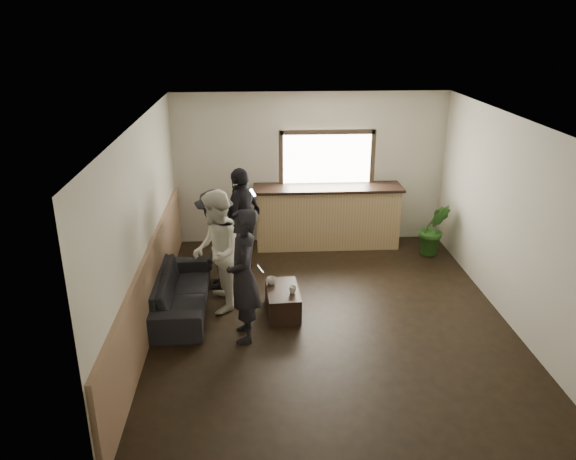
{
  "coord_description": "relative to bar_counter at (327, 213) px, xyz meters",
  "views": [
    {
      "loc": [
        -1.0,
        -7.03,
        4.06
      ],
      "look_at": [
        -0.56,
        0.4,
        1.2
      ],
      "focal_mm": 35.0,
      "sensor_mm": 36.0,
      "label": 1
    }
  ],
  "objects": [
    {
      "name": "cup_b",
      "position": [
        -0.81,
        -2.63,
        -0.23
      ],
      "size": [
        0.15,
        0.15,
        0.1
      ],
      "primitive_type": "imported",
      "rotation": [
        0.0,
        0.0,
        5.26
      ],
      "color": "silver",
      "rests_on": "coffee_table"
    },
    {
      "name": "person_b",
      "position": [
        -1.88,
        -2.33,
        0.26
      ],
      "size": [
        0.74,
        0.92,
        1.79
      ],
      "rotation": [
        0.0,
        0.0,
        -1.5
      ],
      "color": "silver",
      "rests_on": "ground"
    },
    {
      "name": "sofa",
      "position": [
        -2.45,
        -2.35,
        -0.35
      ],
      "size": [
        0.82,
        2.02,
        0.58
      ],
      "primitive_type": "imported",
      "rotation": [
        0.0,
        0.0,
        1.59
      ],
      "color": "black",
      "rests_on": "ground"
    },
    {
      "name": "person_a",
      "position": [
        -1.49,
        -3.16,
        0.26
      ],
      "size": [
        0.51,
        0.7,
        1.81
      ],
      "rotation": [
        0.0,
        0.0,
        -1.48
      ],
      "color": "black",
      "rests_on": "ground"
    },
    {
      "name": "person_c",
      "position": [
        -1.95,
        -1.59,
        0.15
      ],
      "size": [
        0.66,
        1.06,
        1.59
      ],
      "rotation": [
        0.0,
        0.0,
        -1.64
      ],
      "color": "black",
      "rests_on": "ground"
    },
    {
      "name": "potted_plant",
      "position": [
        1.85,
        -0.55,
        -0.16
      ],
      "size": [
        0.57,
        0.47,
        0.97
      ],
      "primitive_type": "imported",
      "rotation": [
        0.0,
        0.0,
        -0.09
      ],
      "color": "#2D6623",
      "rests_on": "ground"
    },
    {
      "name": "room_shell",
      "position": [
        -1.04,
        -2.7,
        0.83
      ],
      "size": [
        5.01,
        6.01,
        2.8
      ],
      "color": "silver",
      "rests_on": "ground"
    },
    {
      "name": "coffee_table",
      "position": [
        -0.95,
        -2.51,
        -0.46
      ],
      "size": [
        0.5,
        0.84,
        0.36
      ],
      "primitive_type": "cube",
      "rotation": [
        0.0,
        0.0,
        0.05
      ],
      "color": "black",
      "rests_on": "ground"
    },
    {
      "name": "ground",
      "position": [
        -0.3,
        -2.7,
        -0.64
      ],
      "size": [
        5.0,
        6.0,
        0.01
      ],
      "primitive_type": "cube",
      "color": "black"
    },
    {
      "name": "person_d",
      "position": [
        -1.55,
        -0.98,
        0.25
      ],
      "size": [
        0.9,
        1.12,
        1.77
      ],
      "rotation": [
        0.0,
        0.0,
        -2.1
      ],
      "color": "black",
      "rests_on": "ground"
    },
    {
      "name": "bar_counter",
      "position": [
        0.0,
        0.0,
        0.0
      ],
      "size": [
        2.7,
        0.68,
        2.13
      ],
      "color": "tan",
      "rests_on": "ground"
    },
    {
      "name": "cup_a",
      "position": [
        -1.11,
        -2.33,
        -0.22
      ],
      "size": [
        0.17,
        0.17,
        0.11
      ],
      "primitive_type": "imported",
      "rotation": [
        0.0,
        0.0,
        3.51
      ],
      "color": "silver",
      "rests_on": "coffee_table"
    }
  ]
}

